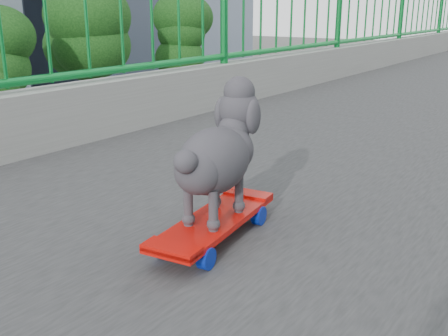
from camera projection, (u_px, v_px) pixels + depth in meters
name	position (u px, v px, depth m)	size (l,w,h in m)	color
railing	(418.00, 92.00, 3.07)	(3.00, 24.00, 1.42)	gray
skateboard	(215.00, 224.00, 1.60)	(0.23, 0.56, 0.07)	red
poodle	(218.00, 153.00, 1.56)	(0.22, 0.45, 0.37)	#2C292E
car_2	(112.00, 214.00, 18.53)	(2.39, 5.19, 1.44)	silver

